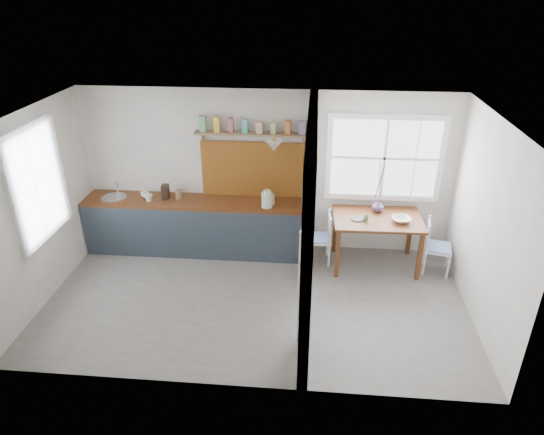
# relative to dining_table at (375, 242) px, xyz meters

# --- Properties ---
(floor) EXTENTS (5.80, 3.20, 0.01)m
(floor) POSITION_rel_dining_table_xyz_m (-1.73, -1.10, -0.41)
(floor) COLOR gray
(floor) RESTS_ON ground
(ceiling) EXTENTS (5.80, 3.20, 0.01)m
(ceiling) POSITION_rel_dining_table_xyz_m (-1.73, -1.10, 2.19)
(ceiling) COLOR silver
(ceiling) RESTS_ON walls
(walls) EXTENTS (5.81, 3.21, 2.60)m
(walls) POSITION_rel_dining_table_xyz_m (-1.73, -1.10, 0.89)
(walls) COLOR silver
(walls) RESTS_ON floor
(partition) EXTENTS (0.12, 3.20, 2.60)m
(partition) POSITION_rel_dining_table_xyz_m (-1.03, -1.04, 1.04)
(partition) COLOR silver
(partition) RESTS_ON floor
(kitchen_window) EXTENTS (0.10, 1.16, 1.50)m
(kitchen_window) POSITION_rel_dining_table_xyz_m (-4.60, -1.10, 1.24)
(kitchen_window) COLOR white
(kitchen_window) RESTS_ON walls
(nook_window) EXTENTS (1.76, 0.10, 1.30)m
(nook_window) POSITION_rel_dining_table_xyz_m (0.07, 0.46, 1.19)
(nook_window) COLOR white
(nook_window) RESTS_ON walls
(counter) EXTENTS (3.50, 0.60, 0.90)m
(counter) POSITION_rel_dining_table_xyz_m (-2.86, 0.23, 0.04)
(counter) COLOR brown
(counter) RESTS_ON floor
(sink) EXTENTS (0.40, 0.40, 0.02)m
(sink) POSITION_rel_dining_table_xyz_m (-4.16, 0.20, 0.48)
(sink) COLOR #B6B7B9
(sink) RESTS_ON counter
(backsplash) EXTENTS (1.65, 0.03, 0.90)m
(backsplash) POSITION_rel_dining_table_xyz_m (-1.93, 0.48, 0.94)
(backsplash) COLOR brown
(backsplash) RESTS_ON walls
(shelf) EXTENTS (1.75, 0.20, 0.21)m
(shelf) POSITION_rel_dining_table_xyz_m (-1.93, 0.39, 1.59)
(shelf) COLOR #866C4F
(shelf) RESTS_ON walls
(pendant_lamp) EXTENTS (0.26, 0.26, 0.16)m
(pendant_lamp) POSITION_rel_dining_table_xyz_m (-1.58, 0.05, 1.47)
(pendant_lamp) COLOR beige
(pendant_lamp) RESTS_ON ceiling
(utensil_rail) EXTENTS (0.02, 0.50, 0.02)m
(utensil_rail) POSITION_rel_dining_table_xyz_m (-1.12, -0.20, 1.04)
(utensil_rail) COLOR #B6B7B9
(utensil_rail) RESTS_ON partition
(dining_table) EXTENTS (1.34, 0.91, 0.82)m
(dining_table) POSITION_rel_dining_table_xyz_m (0.00, 0.00, 0.00)
(dining_table) COLOR brown
(dining_table) RESTS_ON floor
(chair_left) EXTENTS (0.40, 0.40, 0.83)m
(chair_left) POSITION_rel_dining_table_xyz_m (-0.88, 0.04, 0.00)
(chair_left) COLOR white
(chair_left) RESTS_ON floor
(chair_right) EXTENTS (0.45, 0.45, 0.84)m
(chair_right) POSITION_rel_dining_table_xyz_m (0.92, -0.10, 0.01)
(chair_right) COLOR white
(chair_right) RESTS_ON floor
(kettle) EXTENTS (0.28, 0.26, 0.27)m
(kettle) POSITION_rel_dining_table_xyz_m (-1.68, 0.08, 0.63)
(kettle) COLOR beige
(kettle) RESTS_ON counter
(mug_a) EXTENTS (0.15, 0.15, 0.11)m
(mug_a) POSITION_rel_dining_table_xyz_m (-3.55, 0.11, 0.54)
(mug_a) COLOR white
(mug_a) RESTS_ON counter
(mug_b) EXTENTS (0.16, 0.16, 0.10)m
(mug_b) POSITION_rel_dining_table_xyz_m (-3.67, 0.26, 0.54)
(mug_b) COLOR white
(mug_b) RESTS_ON counter
(knife_block) EXTENTS (0.11, 0.15, 0.23)m
(knife_block) POSITION_rel_dining_table_xyz_m (-3.32, 0.25, 0.60)
(knife_block) COLOR #3F291D
(knife_block) RESTS_ON counter
(jar) EXTENTS (0.10, 0.10, 0.15)m
(jar) POSITION_rel_dining_table_xyz_m (-3.11, 0.25, 0.57)
(jar) COLOR olive
(jar) RESTS_ON counter
(towel_magenta) EXTENTS (0.02, 0.03, 0.52)m
(towel_magenta) POSITION_rel_dining_table_xyz_m (-1.15, -0.13, -0.14)
(towel_magenta) COLOR #D1147A
(towel_magenta) RESTS_ON counter
(towel_orange) EXTENTS (0.02, 0.03, 0.51)m
(towel_orange) POSITION_rel_dining_table_xyz_m (-1.15, -0.14, -0.16)
(towel_orange) COLOR orange
(towel_orange) RESTS_ON counter
(bowl) EXTENTS (0.31, 0.31, 0.07)m
(bowl) POSITION_rel_dining_table_xyz_m (0.33, -0.10, 0.44)
(bowl) COLOR beige
(bowl) RESTS_ON dining_table
(table_cup) EXTENTS (0.09, 0.09, 0.08)m
(table_cup) POSITION_rel_dining_table_xyz_m (-0.19, -0.12, 0.45)
(table_cup) COLOR #57884F
(table_cup) RESTS_ON dining_table
(plate) EXTENTS (0.24, 0.24, 0.02)m
(plate) POSITION_rel_dining_table_xyz_m (-0.32, -0.08, 0.42)
(plate) COLOR #362B2B
(plate) RESTS_ON dining_table
(vase) EXTENTS (0.24, 0.24, 0.19)m
(vase) POSITION_rel_dining_table_xyz_m (0.01, 0.22, 0.51)
(vase) COLOR #4D3759
(vase) RESTS_ON dining_table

